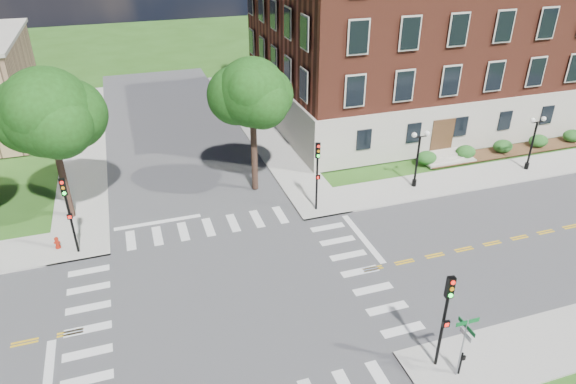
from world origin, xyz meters
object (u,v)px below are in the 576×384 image
object	(u,v)px
twin_lamp_west	(418,156)
push_button_post	(461,362)
street_sign_pole	(465,337)
twin_lamp_east	(533,140)
traffic_signal_nw	(68,207)
traffic_signal_se	(446,311)
fire_hydrant	(57,243)
traffic_signal_ne	(317,168)

from	to	relation	value
twin_lamp_west	push_button_post	size ratio (longest dim) A/B	3.53
street_sign_pole	twin_lamp_east	bearing A→B (deg)	42.61
traffic_signal_nw	twin_lamp_west	xyz separation A→B (m)	(23.00, 1.07, -0.66)
traffic_signal_se	street_sign_pole	bearing A→B (deg)	-56.45
twin_lamp_west	street_sign_pole	xyz separation A→B (m)	(-7.25, -15.88, -0.21)
push_button_post	fire_hydrant	world-z (taller)	push_button_post
traffic_signal_se	traffic_signal_nw	xyz separation A→B (m)	(-15.23, 14.02, 0.00)
traffic_signal_ne	twin_lamp_west	world-z (taller)	traffic_signal_ne
traffic_signal_ne	fire_hydrant	bearing A→B (deg)	177.92
traffic_signal_se	fire_hydrant	bearing A→B (deg)	137.89
street_sign_pole	fire_hydrant	bearing A→B (deg)	137.30
traffic_signal_nw	push_button_post	world-z (taller)	traffic_signal_nw
traffic_signal_se	traffic_signal_nw	size ratio (longest dim) A/B	1.00
twin_lamp_east	street_sign_pole	bearing A→B (deg)	-137.39
traffic_signal_se	fire_hydrant	xyz separation A→B (m)	(-16.37, 14.80, -2.72)
traffic_signal_ne	push_button_post	world-z (taller)	traffic_signal_ne
fire_hydrant	traffic_signal_se	bearing A→B (deg)	-42.11
twin_lamp_east	fire_hydrant	bearing A→B (deg)	-179.93
traffic_signal_nw	twin_lamp_east	xyz separation A→B (m)	(32.76, 0.82, -0.66)
twin_lamp_east	traffic_signal_ne	bearing A→B (deg)	-177.96
traffic_signal_nw	street_sign_pole	world-z (taller)	traffic_signal_nw
fire_hydrant	twin_lamp_east	bearing A→B (deg)	0.07
traffic_signal_ne	traffic_signal_nw	distance (m)	15.04
traffic_signal_ne	traffic_signal_nw	size ratio (longest dim) A/B	1.00
traffic_signal_ne	street_sign_pole	world-z (taller)	traffic_signal_ne
twin_lamp_west	push_button_post	distance (m)	17.49
traffic_signal_se	twin_lamp_east	bearing A→B (deg)	40.26
traffic_signal_se	traffic_signal_ne	size ratio (longest dim) A/B	1.00
traffic_signal_se	fire_hydrant	size ratio (longest dim) A/B	6.40
traffic_signal_nw	twin_lamp_east	size ratio (longest dim) A/B	1.13
traffic_signal_ne	street_sign_pole	xyz separation A→B (m)	(0.71, -15.01, -0.88)
twin_lamp_west	twin_lamp_east	bearing A→B (deg)	-1.43
twin_lamp_west	twin_lamp_east	size ratio (longest dim) A/B	1.00
twin_lamp_west	fire_hydrant	distance (m)	24.23
traffic_signal_ne	twin_lamp_west	distance (m)	8.03
traffic_signal_se	twin_lamp_west	bearing A→B (deg)	62.75
traffic_signal_ne	push_button_post	distance (m)	15.21
traffic_signal_se	street_sign_pole	xyz separation A→B (m)	(0.53, -0.79, -0.88)
twin_lamp_east	push_button_post	size ratio (longest dim) A/B	3.53
traffic_signal_ne	twin_lamp_west	size ratio (longest dim) A/B	1.13
traffic_signal_se	fire_hydrant	world-z (taller)	traffic_signal_se
twin_lamp_west	push_button_post	xyz separation A→B (m)	(-7.13, -15.87, -1.73)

